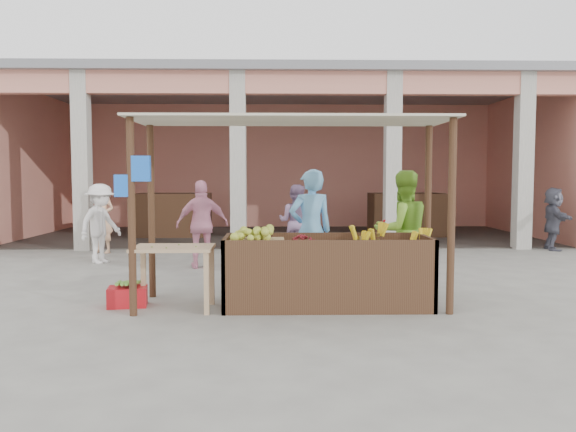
{
  "coord_description": "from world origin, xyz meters",
  "views": [
    {
      "loc": [
        -0.14,
        -7.08,
        1.65
      ],
      "look_at": [
        0.03,
        1.2,
        1.07
      ],
      "focal_mm": 35.0,
      "sensor_mm": 36.0,
      "label": 1
    }
  ],
  "objects_px": {
    "side_table": "(173,257)",
    "motorcycle": "(356,244)",
    "red_crate": "(128,297)",
    "vendor_blue": "(311,227)",
    "vendor_green": "(403,228)",
    "fruit_stall": "(327,275)"
  },
  "relations": [
    {
      "from": "vendor_blue",
      "to": "fruit_stall",
      "type": "bearing_deg",
      "value": 84.24
    },
    {
      "from": "vendor_blue",
      "to": "vendor_green",
      "type": "bearing_deg",
      "value": 165.58
    },
    {
      "from": "side_table",
      "to": "red_crate",
      "type": "height_order",
      "value": "side_table"
    },
    {
      "from": "red_crate",
      "to": "vendor_blue",
      "type": "bearing_deg",
      "value": 11.13
    },
    {
      "from": "vendor_green",
      "to": "vendor_blue",
      "type": "bearing_deg",
      "value": -12.31
    },
    {
      "from": "motorcycle",
      "to": "vendor_blue",
      "type": "bearing_deg",
      "value": 170.77
    },
    {
      "from": "red_crate",
      "to": "motorcycle",
      "type": "xyz_separation_m",
      "value": [
        3.3,
        2.59,
        0.35
      ]
    },
    {
      "from": "vendor_blue",
      "to": "vendor_green",
      "type": "xyz_separation_m",
      "value": [
        1.33,
        0.01,
        -0.02
      ]
    },
    {
      "from": "vendor_green",
      "to": "motorcycle",
      "type": "height_order",
      "value": "vendor_green"
    },
    {
      "from": "fruit_stall",
      "to": "vendor_blue",
      "type": "height_order",
      "value": "vendor_blue"
    },
    {
      "from": "side_table",
      "to": "vendor_blue",
      "type": "height_order",
      "value": "vendor_blue"
    },
    {
      "from": "side_table",
      "to": "red_crate",
      "type": "relative_size",
      "value": 2.04
    },
    {
      "from": "vendor_blue",
      "to": "red_crate",
      "type": "bearing_deg",
      "value": 5.8
    },
    {
      "from": "vendor_green",
      "to": "motorcycle",
      "type": "distance_m",
      "value": 1.8
    },
    {
      "from": "side_table",
      "to": "vendor_blue",
      "type": "distance_m",
      "value": 2.1
    },
    {
      "from": "side_table",
      "to": "vendor_blue",
      "type": "bearing_deg",
      "value": 31.31
    },
    {
      "from": "fruit_stall",
      "to": "vendor_blue",
      "type": "xyz_separation_m",
      "value": [
        -0.15,
        0.94,
        0.54
      ]
    },
    {
      "from": "vendor_blue",
      "to": "vendor_green",
      "type": "height_order",
      "value": "vendor_blue"
    },
    {
      "from": "vendor_blue",
      "to": "side_table",
      "type": "bearing_deg",
      "value": 16.87
    },
    {
      "from": "red_crate",
      "to": "fruit_stall",
      "type": "bearing_deg",
      "value": -10.31
    },
    {
      "from": "red_crate",
      "to": "side_table",
      "type": "bearing_deg",
      "value": -26.35
    },
    {
      "from": "side_table",
      "to": "motorcycle",
      "type": "relative_size",
      "value": 0.54
    }
  ]
}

